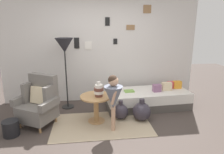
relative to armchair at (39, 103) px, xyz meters
The scene contains 17 objects.
ground_plane 1.56m from the armchair, 30.28° to the right, with size 12.00×12.00×0.00m, color #423833.
gallery_wall 1.96m from the armchair, 42.57° to the left, with size 4.80×0.12×2.60m.
rug 1.29m from the armchair, 10.10° to the right, with size 1.89×1.11×0.01m, color tan.
armchair is the anchor object (origin of this frame).
daybed 2.39m from the armchair, 12.61° to the left, with size 1.94×0.89×0.40m.
pillow_head 3.15m from the armchair, 11.33° to the left, with size 0.19×0.12×0.18m, color orange.
pillow_mid 3.02m from the armchair, 12.46° to the left, with size 0.16×0.12×0.16m, color #D64C56.
pillow_back 2.83m from the armchair, 10.56° to the left, with size 0.22×0.12×0.18m, color beige.
pillow_extra 2.56m from the armchair, ahead, with size 0.18×0.12×0.17m, color gray.
side_table 1.10m from the armchair, ahead, with size 0.62×0.62×0.55m.
vase_striped 1.18m from the armchair, ahead, with size 0.18×0.18×0.30m.
floor_lamp 1.29m from the armchair, 57.62° to the left, with size 0.39×0.39×1.62m.
person_child 1.47m from the armchair, 16.41° to the right, with size 0.34×0.34×1.05m.
book_on_daybed 1.96m from the armchair, 15.26° to the left, with size 0.22×0.16×0.03m, color #7BAB4A.
demijohn_near 1.63m from the armchair, ahead, with size 0.31×0.31×0.40m.
demijohn_far 2.03m from the armchair, ahead, with size 0.37×0.37×0.46m.
magazine_basket 0.65m from the armchair, 136.39° to the right, with size 0.28×0.28×0.28m, color black.
Camera 1 is at (-0.34, -2.95, 1.91)m, focal length 31.70 mm.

